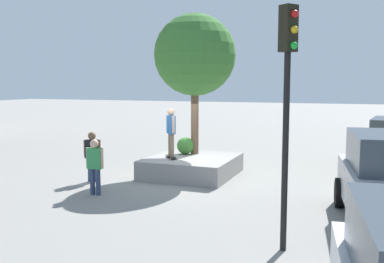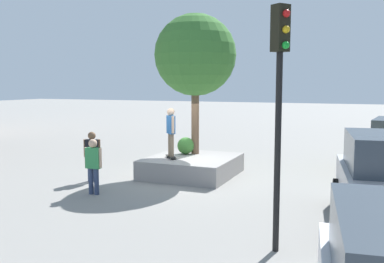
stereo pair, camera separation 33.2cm
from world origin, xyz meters
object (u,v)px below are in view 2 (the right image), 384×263
Objects in this scene: planter_ledge at (192,166)px; pedestrian_crossing at (93,163)px; plaza_tree at (195,55)px; skateboarder at (171,129)px; skateboard at (171,157)px; passerby_with_bag at (92,153)px; traffic_light_corner at (279,87)px.

pedestrian_crossing is at bearing -25.30° from planter_ledge.
plaza_tree is 5.54m from pedestrian_crossing.
pedestrian_crossing reaches higher than planter_ledge.
plaza_tree is 3.04× the size of skateboarder.
plaza_tree is at bearing 162.10° from skateboard.
plaza_tree is 3.06× the size of passerby_with_bag.
planter_ledge is 1.57m from skateboarder.
planter_ledge is at bearing 127.84° from passerby_with_bag.
plaza_tree is at bearing 137.85° from passerby_with_bag.
plaza_tree is 3.75m from skateboard.
traffic_light_corner reaches higher than skateboard.
skateboarder is 2.75m from passerby_with_bag.
skateboard reaches higher than planter_ledge.
passerby_with_bag reaches higher than skateboard.
skateboard is 3.18m from pedestrian_crossing.
traffic_light_corner is (5.75, 4.14, 2.83)m from planter_ledge.
plaza_tree is at bearing 162.10° from skateboarder.
plaza_tree is at bearing -166.80° from planter_ledge.
pedestrian_crossing is (2.97, -1.09, 0.22)m from skateboard.
traffic_light_corner is 2.81× the size of passerby_with_bag.
planter_ledge is at bearing 133.29° from skateboarder.
skateboarder reaches higher than pedestrian_crossing.
skateboarder is (0.53, -0.56, 1.36)m from planter_ledge.
planter_ledge is at bearing 13.20° from plaza_tree.
traffic_light_corner is at bearing 61.90° from passerby_with_bag.
traffic_light_corner is at bearing 33.70° from plaza_tree.
pedestrian_crossing is at bearing -20.18° from skateboarder.
plaza_tree reaches higher than planter_ledge.
passerby_with_bag reaches higher than pedestrian_crossing.
skateboarder is at bearing 0.00° from skateboard.
pedestrian_crossing is (2.97, -1.09, -0.75)m from skateboarder.
passerby_with_bag reaches higher than planter_ledge.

